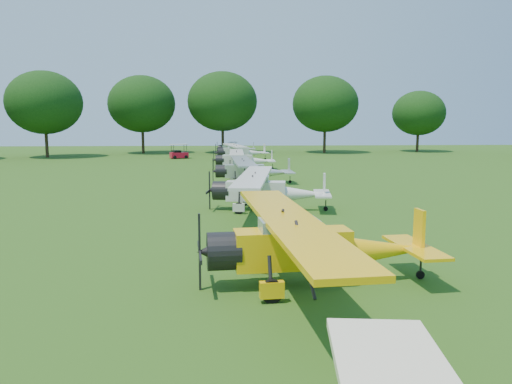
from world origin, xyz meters
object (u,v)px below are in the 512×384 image
aircraft_4 (250,169)px  aircraft_6 (240,151)px  aircraft_2 (310,242)px  golf_cart (179,154)px  aircraft_7 (235,147)px  aircraft_3 (265,188)px  aircraft_5 (242,158)px

aircraft_4 → aircraft_6: bearing=88.1°
aircraft_2 → golf_cart: bearing=94.7°
aircraft_6 → aircraft_7: aircraft_6 is taller
aircraft_4 → aircraft_7: 36.30m
aircraft_4 → aircraft_3: bearing=-91.2°
aircraft_3 → aircraft_5: aircraft_3 is taller
aircraft_3 → aircraft_7: (-0.90, 48.60, -0.20)m
aircraft_6 → aircraft_7: size_ratio=1.15×
aircraft_7 → golf_cart: (-7.85, -8.48, -0.44)m
aircraft_3 → aircraft_7: size_ratio=1.19×
aircraft_7 → golf_cart: golf_cart is taller
aircraft_5 → aircraft_7: 24.37m
aircraft_3 → golf_cart: bearing=110.2°
aircraft_3 → aircraft_5: bearing=99.3°
aircraft_4 → aircraft_5: 11.92m
aircraft_4 → aircraft_5: (-0.30, 11.92, -0.03)m
aircraft_4 → aircraft_7: bearing=88.6°
aircraft_3 → aircraft_7: aircraft_3 is taller
aircraft_4 → aircraft_5: bearing=89.0°
aircraft_2 → golf_cart: size_ratio=4.60×
aircraft_5 → golf_cart: 17.89m
aircraft_3 → aircraft_6: bearing=98.7°
golf_cart → aircraft_7: bearing=25.3°
aircraft_2 → aircraft_7: 61.96m
aircraft_3 → aircraft_4: 12.31m
aircraft_4 → aircraft_5: aircraft_4 is taller
aircraft_3 → aircraft_4: aircraft_3 is taller
aircraft_6 → aircraft_7: bearing=82.8°
aircraft_3 → aircraft_4: (-0.26, 12.31, -0.07)m
aircraft_5 → aircraft_6: aircraft_6 is taller
aircraft_3 → aircraft_6: aircraft_3 is taller
aircraft_4 → golf_cart: (-8.48, 27.81, -0.57)m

